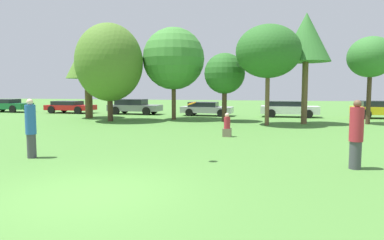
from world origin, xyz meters
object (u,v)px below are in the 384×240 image
object	(u,v)px
person_catcher	(356,134)
parked_car_green	(7,105)
tree_2	(174,59)
tree_3	(225,74)
person_thrower	(31,128)
parked_car_red	(70,106)
tree_1	(109,63)
tree_4	(268,52)
tree_5	(306,38)
frisbee	(192,103)
bystander_sitting	(227,127)
parked_car_white	(288,109)
parked_car_yellow	(381,109)
parked_car_grey	(134,106)
tree_0	(88,58)
tree_6	(371,57)
parked_car_silver	(206,108)

from	to	relation	value
person_catcher	parked_car_green	size ratio (longest dim) A/B	0.42
tree_2	tree_3	bearing A→B (deg)	-8.77
person_thrower	parked_car_red	size ratio (longest dim) A/B	0.43
tree_1	tree_4	world-z (taller)	tree_1
tree_5	frisbee	bearing A→B (deg)	-108.92
tree_5	bystander_sitting	bearing A→B (deg)	-119.90
bystander_sitting	tree_4	xyz separation A→B (m)	(1.71, 5.55, 3.96)
bystander_sitting	parked_car_red	xyz separation A→B (m)	(-15.96, 12.18, 0.15)
frisbee	parked_car_white	distance (m)	18.22
tree_5	parked_car_yellow	size ratio (longest dim) A/B	1.63
tree_2	parked_car_grey	world-z (taller)	tree_2
person_catcher	parked_car_red	xyz separation A→B (m)	(-20.22, 17.74, -0.35)
bystander_sitting	parked_car_white	distance (m)	12.59
tree_4	parked_car_grey	size ratio (longest dim) A/B	1.32
frisbee	parked_car_white	bearing A→B (deg)	78.59
tree_2	tree_0	bearing A→B (deg)	-178.68
person_thrower	tree_5	distance (m)	16.77
person_thrower	parked_car_green	distance (m)	25.25
tree_1	tree_6	size ratio (longest dim) A/B	1.22
parked_car_red	parked_car_yellow	xyz separation A→B (m)	(25.90, 0.20, 0.10)
tree_4	tree_6	xyz separation A→B (m)	(6.12, 2.02, -0.29)
person_thrower	parked_car_grey	xyz separation A→B (m)	(-4.26, 18.48, -0.26)
parked_car_white	parked_car_yellow	world-z (taller)	parked_car_yellow
tree_0	parked_car_yellow	world-z (taller)	tree_0
tree_5	parked_car_red	world-z (taller)	tree_5
tree_1	parked_car_white	distance (m)	13.99
tree_0	tree_6	world-z (taller)	tree_0
person_catcher	tree_1	bearing A→B (deg)	-45.33
parked_car_grey	person_thrower	bearing A→B (deg)	-76.07
person_catcher	bystander_sitting	distance (m)	7.01
tree_2	parked_car_green	world-z (taller)	tree_2
bystander_sitting	tree_1	world-z (taller)	tree_1
tree_5	parked_car_silver	distance (m)	10.01
tree_3	parked_car_green	size ratio (longest dim) A/B	1.01
parked_car_grey	parked_car_silver	size ratio (longest dim) A/B	1.09
parked_car_yellow	tree_1	bearing A→B (deg)	-159.63
tree_4	tree_6	size ratio (longest dim) A/B	1.11
tree_5	parked_car_grey	distance (m)	15.38
tree_1	parked_car_yellow	xyz separation A→B (m)	(18.69, 6.59, -3.26)
frisbee	tree_5	world-z (taller)	tree_5
person_catcher	parked_car_green	bearing A→B (deg)	-37.49
frisbee	parked_car_yellow	xyz separation A→B (m)	(10.28, 18.06, -1.06)
parked_car_grey	frisbee	bearing A→B (deg)	-61.38
tree_2	tree_6	distance (m)	12.71
tree_0	person_catcher	bearing A→B (deg)	-40.30
bystander_sitting	tree_1	distance (m)	11.07
parked_car_green	tree_0	bearing A→B (deg)	-20.20
person_catcher	tree_1	size ratio (longest dim) A/B	0.29
tree_2	tree_6	xyz separation A→B (m)	(12.70, -0.40, -0.20)
tree_1	tree_5	world-z (taller)	tree_5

